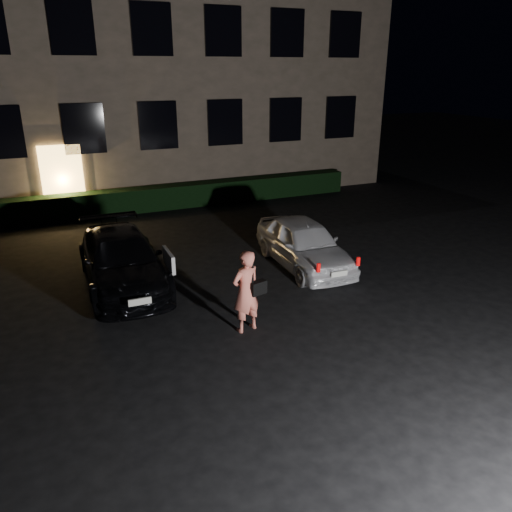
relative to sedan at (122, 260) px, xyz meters
name	(u,v)px	position (x,y,z in m)	size (l,w,h in m)	color
ground	(298,337)	(2.70, -3.96, -0.64)	(80.00, 80.00, 0.00)	black
building	(130,41)	(2.70, 11.03, 5.36)	(20.00, 8.11, 12.00)	brown
hedge	(166,197)	(2.70, 6.54, -0.21)	(15.00, 0.70, 0.85)	black
sedan	(122,260)	(0.00, 0.00, 0.00)	(1.93, 4.52, 1.28)	black
hatch	(304,243)	(4.61, -0.69, 0.00)	(1.64, 3.78, 1.27)	white
man	(246,291)	(1.87, -3.29, 0.22)	(0.77, 0.55, 1.71)	#E97764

